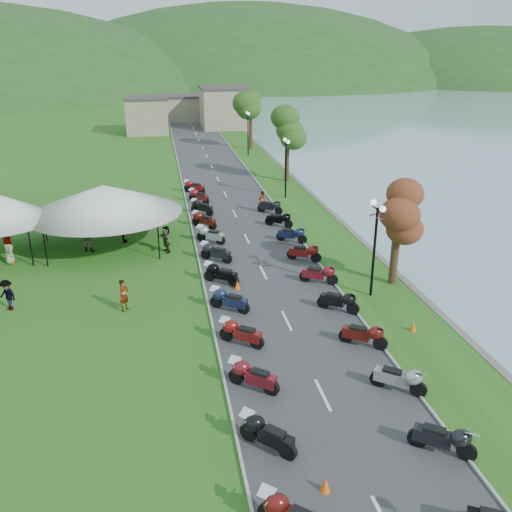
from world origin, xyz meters
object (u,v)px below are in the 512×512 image
pedestrian_a (125,310)px  pedestrian_b (89,251)px  pedestrian_c (10,310)px  vendor_tent_main (106,215)px

pedestrian_a → pedestrian_b: size_ratio=0.85×
pedestrian_c → pedestrian_a: bearing=26.6°
pedestrian_c → pedestrian_b: bearing=106.5°
pedestrian_b → pedestrian_a: bearing=130.6°
vendor_tent_main → pedestrian_a: (1.53, -10.02, -2.00)m
vendor_tent_main → pedestrian_b: (-1.17, -1.05, -2.00)m
pedestrian_a → pedestrian_c: (-5.68, 1.06, 0.00)m
pedestrian_a → pedestrian_c: pedestrian_a is taller
vendor_tent_main → pedestrian_b: size_ratio=3.44×
pedestrian_a → vendor_tent_main: bearing=46.1°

